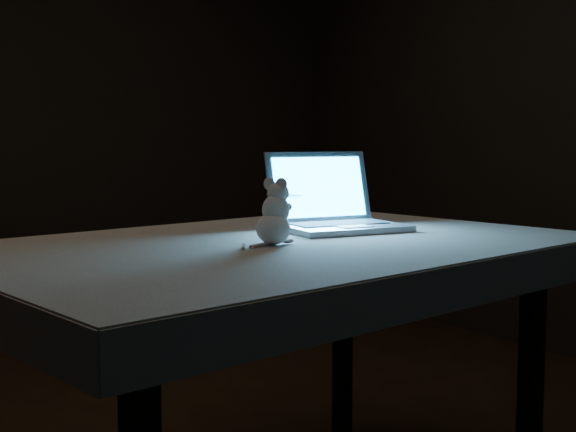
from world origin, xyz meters
TOP-DOWN VIEW (x-y plane):
  - table at (0.05, -0.50)m, footprint 1.68×1.22m
  - tablecloth at (0.07, -0.47)m, footprint 1.72×1.21m
  - laptop at (0.35, -0.40)m, footprint 0.39×0.35m
  - plush_mouse at (0.01, -0.55)m, footprint 0.13×0.13m

SIDE VIEW (x-z plane):
  - table at x=0.05m, z-range 0.00..0.83m
  - tablecloth at x=0.07m, z-range 0.73..0.83m
  - plush_mouse at x=0.01m, z-range 0.83..1.01m
  - laptop at x=0.35m, z-range 0.83..1.08m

